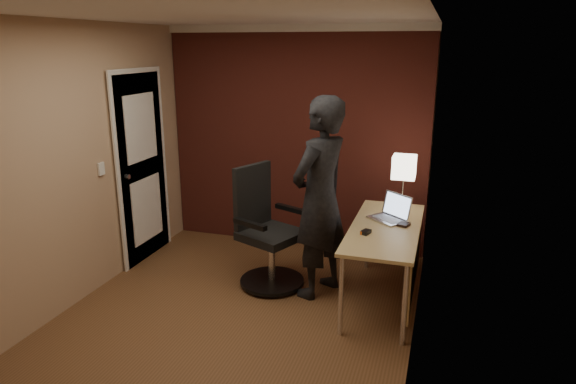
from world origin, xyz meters
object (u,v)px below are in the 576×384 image
object	(u,v)px
wallet	(404,224)
office_chair	(266,235)
mouse	(366,232)
person	(320,199)
laptop	(392,212)
desk	(393,241)
desk_lamp	(404,168)

from	to	relation	value
wallet	office_chair	bearing A→B (deg)	-177.96
mouse	person	distance (m)	0.55
mouse	person	bearing A→B (deg)	172.29
mouse	wallet	distance (m)	0.42
laptop	mouse	world-z (taller)	laptop
laptop	mouse	distance (m)	0.49
laptop	person	bearing A→B (deg)	-160.42
office_chair	person	world-z (taller)	person
mouse	office_chair	bearing A→B (deg)	-175.81
office_chair	laptop	bearing A→B (deg)	9.51
desk	desk_lamp	world-z (taller)	desk_lamp
wallet	office_chair	size ratio (longest dim) A/B	0.10
wallet	office_chair	world-z (taller)	office_chair
laptop	person	distance (m)	0.69
desk	desk_lamp	xyz separation A→B (m)	(0.01, 0.56, 0.55)
wallet	person	distance (m)	0.79
desk	mouse	size ratio (longest dim) A/B	15.00
office_chair	person	bearing A→B (deg)	-3.09
desk_lamp	office_chair	world-z (taller)	desk_lamp
office_chair	person	distance (m)	0.69
laptop	person	xyz separation A→B (m)	(-0.63, -0.23, 0.14)
desk	desk_lamp	distance (m)	0.78
wallet	person	xyz separation A→B (m)	(-0.76, -0.08, 0.20)
desk_lamp	laptop	bearing A→B (deg)	-99.80
wallet	office_chair	xyz separation A→B (m)	(-1.30, -0.05, -0.23)
desk	desk_lamp	bearing A→B (deg)	88.52
mouse	office_chair	distance (m)	1.06
wallet	person	size ratio (longest dim) A/B	0.06
laptop	mouse	bearing A→B (deg)	-110.11
desk_lamp	laptop	size ratio (longest dim) A/B	1.28
laptop	office_chair	distance (m)	1.22
desk	office_chair	bearing A→B (deg)	178.98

